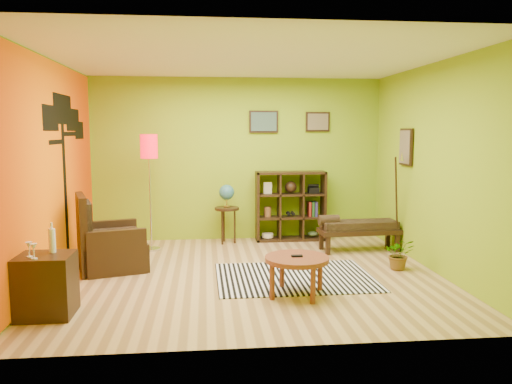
{
  "coord_description": "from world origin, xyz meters",
  "views": [
    {
      "loc": [
        -0.56,
        -6.4,
        1.89
      ],
      "look_at": [
        0.13,
        0.42,
        1.05
      ],
      "focal_mm": 35.0,
      "sensor_mm": 36.0,
      "label": 1
    }
  ],
  "objects": [
    {
      "name": "ground",
      "position": [
        0.0,
        0.0,
        0.0
      ],
      "size": [
        5.0,
        5.0,
        0.0
      ],
      "primitive_type": "plane",
      "color": "tan",
      "rests_on": "ground"
    },
    {
      "name": "zebra_rug",
      "position": [
        0.57,
        -0.2,
        0.01
      ],
      "size": [
        2.03,
        1.51,
        0.01
      ],
      "primitive_type": "cube",
      "rotation": [
        0.0,
        0.0,
        0.01
      ],
      "color": "silver",
      "rests_on": "ground"
    },
    {
      "name": "room_shell",
      "position": [
        -0.09,
        0.01,
        1.8
      ],
      "size": [
        5.04,
        4.54,
        2.82
      ],
      "color": "#84AB18",
      "rests_on": "ground"
    },
    {
      "name": "side_cabinet",
      "position": [
        -2.2,
        -1.26,
        0.32
      ],
      "size": [
        0.54,
        0.49,
        0.95
      ],
      "color": "black",
      "rests_on": "ground"
    },
    {
      "name": "floor_lamp",
      "position": [
        -1.43,
        1.52,
        1.49
      ],
      "size": [
        0.28,
        0.28,
        1.84
      ],
      "color": "silver",
      "rests_on": "ground"
    },
    {
      "name": "potted_plant",
      "position": [
        2.07,
        0.03,
        0.17
      ],
      "size": [
        0.47,
        0.51,
        0.34
      ],
      "primitive_type": "imported",
      "rotation": [
        0.0,
        0.0,
        -0.2
      ],
      "color": "#26661E",
      "rests_on": "ground"
    },
    {
      "name": "globe_table",
      "position": [
        -0.21,
        1.9,
        0.76
      ],
      "size": [
        0.41,
        0.41,
        1.0
      ],
      "color": "black",
      "rests_on": "ground"
    },
    {
      "name": "coffee_table",
      "position": [
        0.47,
        -0.89,
        0.39
      ],
      "size": [
        0.74,
        0.74,
        0.47
      ],
      "color": "brown",
      "rests_on": "ground"
    },
    {
      "name": "bench",
      "position": [
        1.81,
        1.14,
        0.38
      ],
      "size": [
        1.31,
        0.52,
        0.59
      ],
      "color": "black",
      "rests_on": "ground"
    },
    {
      "name": "cube_shelf",
      "position": [
        0.91,
        2.03,
        0.6
      ],
      "size": [
        1.2,
        0.35,
        1.2
      ],
      "color": "black",
      "rests_on": "ground"
    },
    {
      "name": "armchair",
      "position": [
        -1.91,
        0.46,
        0.32
      ],
      "size": [
        1.07,
        1.06,
        1.05
      ],
      "color": "black",
      "rests_on": "ground"
    }
  ]
}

